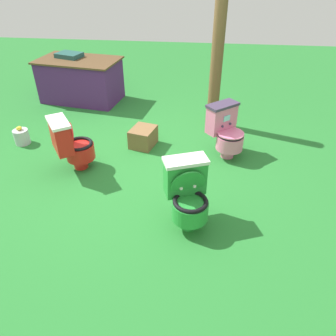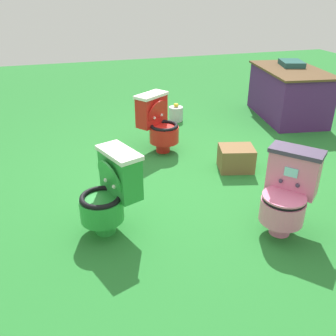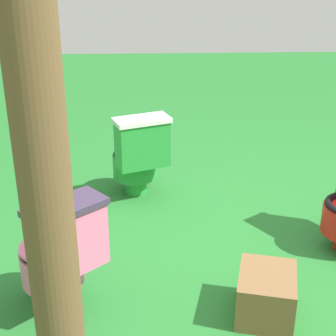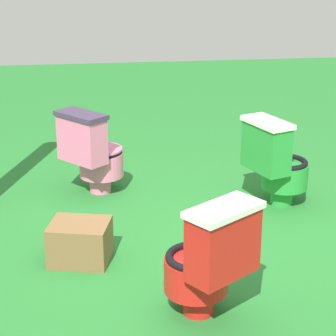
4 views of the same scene
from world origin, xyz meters
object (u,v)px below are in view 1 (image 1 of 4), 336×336
(toilet_pink, at_px, (226,131))
(lemon_bucket, at_px, (22,136))
(toilet_red, at_px, (71,144))
(toilet_green, at_px, (188,194))
(small_crate, at_px, (143,137))
(vendor_table, at_px, (81,80))
(wooden_post, at_px, (216,66))

(toilet_pink, relative_size, lemon_bucket, 2.63)
(toilet_pink, relative_size, toilet_red, 1.00)
(toilet_green, xyz_separation_m, toilet_pink, (0.43, 1.43, -0.00))
(toilet_pink, bearing_deg, toilet_green, 32.08)
(small_crate, bearing_deg, toilet_red, -137.74)
(small_crate, relative_size, lemon_bucket, 1.40)
(toilet_pink, xyz_separation_m, lemon_bucket, (-2.98, -0.03, -0.25))
(toilet_pink, xyz_separation_m, vendor_table, (-2.64, 1.72, 0.02))
(toilet_green, bearing_deg, toilet_red, -49.54)
(toilet_red, distance_m, vendor_table, 2.41)
(toilet_green, height_order, wooden_post, wooden_post)
(toilet_pink, distance_m, lemon_bucket, 2.99)
(vendor_table, bearing_deg, toilet_pink, -33.11)
(toilet_pink, height_order, lemon_bucket, toilet_pink)
(vendor_table, relative_size, wooden_post, 0.82)
(toilet_pink, distance_m, small_crate, 1.20)
(toilet_pink, xyz_separation_m, toilet_red, (-1.96, -0.59, 0.00))
(vendor_table, height_order, wooden_post, wooden_post)
(toilet_green, xyz_separation_m, small_crate, (-0.75, 1.55, -0.24))
(toilet_red, relative_size, small_crate, 1.88)
(toilet_green, relative_size, lemon_bucket, 2.63)
(small_crate, bearing_deg, vendor_table, 132.44)
(toilet_green, relative_size, small_crate, 1.88)
(toilet_red, xyz_separation_m, small_crate, (0.78, 0.71, -0.24))
(toilet_green, bearing_deg, toilet_pink, -127.59)
(toilet_red, bearing_deg, toilet_green, 26.03)
(toilet_green, height_order, vendor_table, vendor_table)
(toilet_pink, bearing_deg, small_crate, -47.00)
(toilet_pink, height_order, wooden_post, wooden_post)
(vendor_table, bearing_deg, toilet_green, -54.97)
(toilet_red, xyz_separation_m, wooden_post, (1.79, 1.55, 0.59))
(toilet_green, distance_m, toilet_red, 1.74)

